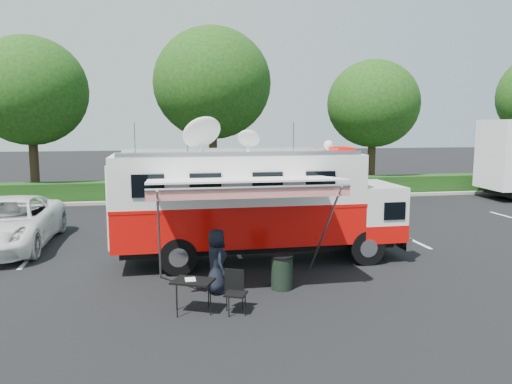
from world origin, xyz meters
The scene contains 10 objects.
ground_plane centered at (0.00, 0.00, 0.00)m, with size 120.00×120.00×0.00m, color black.
back_border centered at (1.14, 12.90, 5.00)m, with size 60.00×6.14×8.87m.
stall_lines centered at (-0.50, 3.00, 0.00)m, with size 24.12×5.50×0.01m.
command_truck centered at (-0.07, 0.00, 1.67)m, with size 8.13×2.24×3.90m.
awning centered at (-0.80, -2.33, 2.51)m, with size 4.43×2.32×2.68m.
white_suv centered at (-7.47, 2.84, 0.00)m, with size 2.60×5.64×1.57m, color silver.
person centered at (-1.48, -2.50, 0.00)m, with size 0.73×0.47×1.49m, color black.
folding_table centered at (-2.09, -3.64, 0.65)m, with size 0.98×0.86×0.70m.
folding_chair centered at (-1.23, -3.75, 0.52)m, with size 0.55×0.58×0.88m.
trash_bin centered at (0.05, -2.53, 0.41)m, with size 0.54×0.54×0.82m.
Camera 1 is at (-2.63, -13.59, 3.88)m, focal length 35.00 mm.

